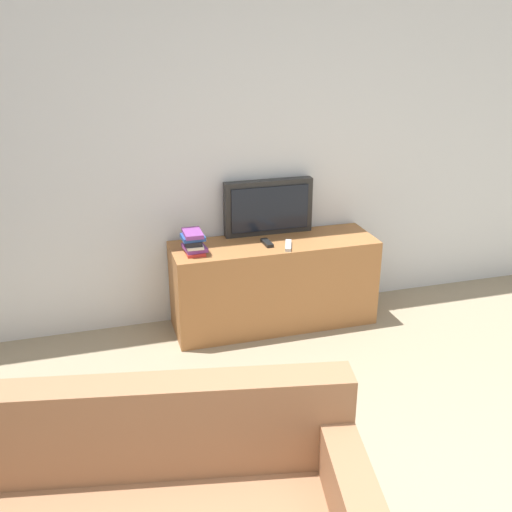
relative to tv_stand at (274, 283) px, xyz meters
name	(u,v)px	position (x,y,z in m)	size (l,w,h in m)	color
wall_back	(227,149)	(-0.27, 0.29, 0.97)	(9.00, 0.06, 2.60)	silver
tv_stand	(274,283)	(0.00, 0.00, 0.00)	(1.50, 0.48, 0.66)	#9E6638
television	(268,207)	(0.01, 0.19, 0.53)	(0.67, 0.09, 0.41)	black
book_stack	(193,242)	(-0.60, -0.04, 0.41)	(0.17, 0.21, 0.16)	#B72D28
remote_on_stand	(267,243)	(-0.07, -0.03, 0.34)	(0.06, 0.15, 0.02)	black
remote_secondary	(288,245)	(0.06, -0.13, 0.34)	(0.11, 0.20, 0.02)	#B7B7B7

